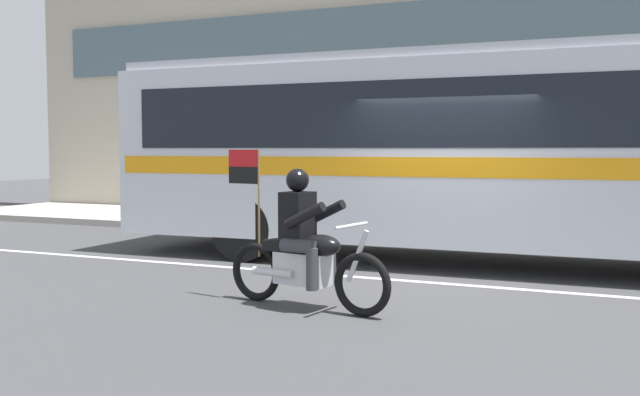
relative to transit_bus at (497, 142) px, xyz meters
The scene contains 5 objects.
ground_plane 2.29m from the transit_bus, 113.98° to the right, with size 60.00×60.00×0.00m, color #3D3D3F.
sidewalk_curb 4.34m from the transit_bus, 97.74° to the left, with size 28.00×3.80×0.15m, color #A39E93.
lane_center_stripe 2.65m from the transit_bus, 106.49° to the right, with size 26.60×0.14×0.01m, color silver.
transit_bus is the anchor object (origin of this frame).
motorcycle_with_rider 4.28m from the transit_bus, 110.94° to the right, with size 2.17×0.71×1.78m.
Camera 1 is at (2.36, -9.82, 1.78)m, focal length 40.01 mm.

